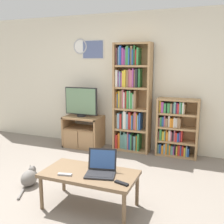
{
  "coord_description": "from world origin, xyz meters",
  "views": [
    {
      "loc": [
        1.63,
        -2.52,
        1.7
      ],
      "look_at": [
        0.15,
        1.27,
        0.91
      ],
      "focal_mm": 42.0,
      "sensor_mm": 36.0,
      "label": 1
    }
  ],
  "objects_px": {
    "television": "(81,102)",
    "cat": "(30,177)",
    "bookshelf_tall": "(130,99)",
    "bookshelf_short": "(175,128)",
    "laptop": "(101,168)",
    "tv_stand": "(83,131)",
    "remote_near_laptop": "(65,174)",
    "coffee_table": "(90,176)",
    "remote_far_from_laptop": "(121,183)"
  },
  "relations": [
    {
      "from": "television",
      "to": "cat",
      "type": "height_order",
      "value": "television"
    },
    {
      "from": "bookshelf_tall",
      "to": "bookshelf_short",
      "type": "xyz_separation_m",
      "value": [
        0.85,
        0.01,
        -0.48
      ]
    },
    {
      "from": "television",
      "to": "bookshelf_tall",
      "type": "distance_m",
      "value": 0.99
    },
    {
      "from": "bookshelf_short",
      "to": "laptop",
      "type": "bearing_deg",
      "value": -104.08
    },
    {
      "from": "bookshelf_tall",
      "to": "tv_stand",
      "type": "bearing_deg",
      "value": -171.51
    },
    {
      "from": "bookshelf_short",
      "to": "remote_near_laptop",
      "type": "distance_m",
      "value": 2.47
    },
    {
      "from": "tv_stand",
      "to": "remote_near_laptop",
      "type": "bearing_deg",
      "value": -67.41
    },
    {
      "from": "laptop",
      "to": "cat",
      "type": "bearing_deg",
      "value": 159.19
    },
    {
      "from": "coffee_table",
      "to": "laptop",
      "type": "height_order",
      "value": "laptop"
    },
    {
      "from": "bookshelf_tall",
      "to": "bookshelf_short",
      "type": "bearing_deg",
      "value": 0.34
    },
    {
      "from": "tv_stand",
      "to": "remote_far_from_laptop",
      "type": "bearing_deg",
      "value": -53.66
    },
    {
      "from": "television",
      "to": "coffee_table",
      "type": "height_order",
      "value": "television"
    },
    {
      "from": "tv_stand",
      "to": "television",
      "type": "xyz_separation_m",
      "value": [
        -0.03,
        -0.01,
        0.6
      ]
    },
    {
      "from": "remote_near_laptop",
      "to": "remote_far_from_laptop",
      "type": "relative_size",
      "value": 1.0
    },
    {
      "from": "remote_near_laptop",
      "to": "cat",
      "type": "bearing_deg",
      "value": -127.08
    },
    {
      "from": "bookshelf_tall",
      "to": "remote_far_from_laptop",
      "type": "distance_m",
      "value": 2.41
    },
    {
      "from": "tv_stand",
      "to": "bookshelf_tall",
      "type": "height_order",
      "value": "bookshelf_tall"
    },
    {
      "from": "tv_stand",
      "to": "coffee_table",
      "type": "height_order",
      "value": "tv_stand"
    },
    {
      "from": "television",
      "to": "coffee_table",
      "type": "relative_size",
      "value": 0.62
    },
    {
      "from": "bookshelf_tall",
      "to": "remote_near_laptop",
      "type": "bearing_deg",
      "value": -91.08
    },
    {
      "from": "television",
      "to": "bookshelf_short",
      "type": "relative_size",
      "value": 0.64
    },
    {
      "from": "bookshelf_tall",
      "to": "remote_far_from_laptop",
      "type": "bearing_deg",
      "value": -74.64
    },
    {
      "from": "remote_far_from_laptop",
      "to": "laptop",
      "type": "bearing_deg",
      "value": -102.96
    },
    {
      "from": "laptop",
      "to": "remote_near_laptop",
      "type": "height_order",
      "value": "laptop"
    },
    {
      "from": "coffee_table",
      "to": "remote_far_from_laptop",
      "type": "bearing_deg",
      "value": -17.47
    },
    {
      "from": "tv_stand",
      "to": "remote_far_from_laptop",
      "type": "relative_size",
      "value": 4.46
    },
    {
      "from": "bookshelf_short",
      "to": "tv_stand",
      "type": "bearing_deg",
      "value": -175.34
    },
    {
      "from": "cat",
      "to": "television",
      "type": "bearing_deg",
      "value": 91.18
    },
    {
      "from": "bookshelf_short",
      "to": "laptop",
      "type": "distance_m",
      "value": 2.17
    },
    {
      "from": "remote_near_laptop",
      "to": "remote_far_from_laptop",
      "type": "bearing_deg",
      "value": 80.13
    },
    {
      "from": "bookshelf_tall",
      "to": "laptop",
      "type": "relative_size",
      "value": 5.27
    },
    {
      "from": "coffee_table",
      "to": "tv_stand",
      "type": "bearing_deg",
      "value": 119.45
    },
    {
      "from": "bookshelf_tall",
      "to": "remote_near_laptop",
      "type": "relative_size",
      "value": 12.26
    },
    {
      "from": "tv_stand",
      "to": "television",
      "type": "distance_m",
      "value": 0.6
    },
    {
      "from": "television",
      "to": "remote_far_from_laptop",
      "type": "height_order",
      "value": "television"
    },
    {
      "from": "laptop",
      "to": "coffee_table",
      "type": "bearing_deg",
      "value": 178.48
    },
    {
      "from": "television",
      "to": "cat",
      "type": "bearing_deg",
      "value": -85.9
    },
    {
      "from": "bookshelf_tall",
      "to": "remote_near_laptop",
      "type": "xyz_separation_m",
      "value": [
        -0.04,
        -2.3,
        -0.55
      ]
    },
    {
      "from": "remote_near_laptop",
      "to": "laptop",
      "type": "bearing_deg",
      "value": 106.23
    },
    {
      "from": "laptop",
      "to": "remote_near_laptop",
      "type": "bearing_deg",
      "value": -163.91
    },
    {
      "from": "television",
      "to": "laptop",
      "type": "distance_m",
      "value": 2.37
    },
    {
      "from": "television",
      "to": "bookshelf_tall",
      "type": "relative_size",
      "value": 0.33
    },
    {
      "from": "remote_near_laptop",
      "to": "television",
      "type": "bearing_deg",
      "value": -169.35
    },
    {
      "from": "bookshelf_short",
      "to": "remote_far_from_laptop",
      "type": "distance_m",
      "value": 2.28
    },
    {
      "from": "bookshelf_short",
      "to": "coffee_table",
      "type": "distance_m",
      "value": 2.24
    },
    {
      "from": "tv_stand",
      "to": "bookshelf_tall",
      "type": "distance_m",
      "value": 1.17
    },
    {
      "from": "bookshelf_tall",
      "to": "cat",
      "type": "distance_m",
      "value": 2.29
    },
    {
      "from": "laptop",
      "to": "remote_near_laptop",
      "type": "relative_size",
      "value": 2.32
    },
    {
      "from": "television",
      "to": "cat",
      "type": "distance_m",
      "value": 1.96
    },
    {
      "from": "cat",
      "to": "tv_stand",
      "type": "bearing_deg",
      "value": 90.23
    }
  ]
}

